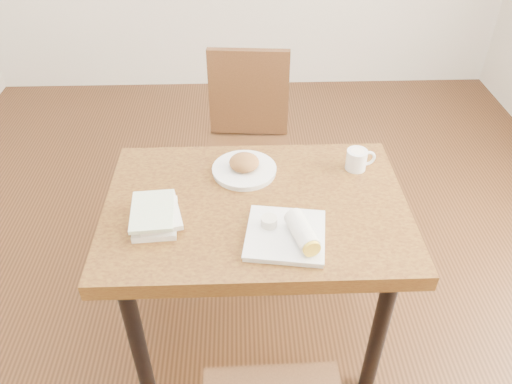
{
  "coord_description": "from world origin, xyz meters",
  "views": [
    {
      "loc": [
        -0.05,
        -1.37,
        1.89
      ],
      "look_at": [
        0.0,
        0.0,
        0.8
      ],
      "focal_mm": 35.0,
      "sensor_mm": 36.0,
      "label": 1
    }
  ],
  "objects_px": {
    "chair_far": "(248,135)",
    "table": "(256,222)",
    "coffee_mug": "(357,159)",
    "plate_scone": "(244,167)",
    "plate_burrito": "(290,234)",
    "book_stack": "(156,214)"
  },
  "relations": [
    {
      "from": "table",
      "to": "coffee_mug",
      "type": "relative_size",
      "value": 9.09
    },
    {
      "from": "table",
      "to": "book_stack",
      "type": "bearing_deg",
      "value": -166.5
    },
    {
      "from": "plate_scone",
      "to": "book_stack",
      "type": "relative_size",
      "value": 1.05
    },
    {
      "from": "coffee_mug",
      "to": "plate_burrito",
      "type": "height_order",
      "value": "plate_burrito"
    },
    {
      "from": "plate_scone",
      "to": "plate_burrito",
      "type": "bearing_deg",
      "value": -69.28
    },
    {
      "from": "chair_far",
      "to": "table",
      "type": "bearing_deg",
      "value": -88.97
    },
    {
      "from": "chair_far",
      "to": "book_stack",
      "type": "relative_size",
      "value": 4.03
    },
    {
      "from": "plate_scone",
      "to": "coffee_mug",
      "type": "bearing_deg",
      "value": 1.76
    },
    {
      "from": "coffee_mug",
      "to": "plate_burrito",
      "type": "xyz_separation_m",
      "value": [
        -0.29,
        -0.39,
        -0.02
      ]
    },
    {
      "from": "book_stack",
      "to": "plate_burrito",
      "type": "bearing_deg",
      "value": -13.69
    },
    {
      "from": "chair_far",
      "to": "coffee_mug",
      "type": "bearing_deg",
      "value": -54.66
    },
    {
      "from": "plate_scone",
      "to": "coffee_mug",
      "type": "relative_size",
      "value": 2.09
    },
    {
      "from": "table",
      "to": "coffee_mug",
      "type": "xyz_separation_m",
      "value": [
        0.4,
        0.2,
        0.14
      ]
    },
    {
      "from": "plate_scone",
      "to": "plate_burrito",
      "type": "height_order",
      "value": "plate_burrito"
    },
    {
      "from": "table",
      "to": "book_stack",
      "type": "height_order",
      "value": "book_stack"
    },
    {
      "from": "coffee_mug",
      "to": "book_stack",
      "type": "xyz_separation_m",
      "value": [
        -0.74,
        -0.28,
        -0.01
      ]
    },
    {
      "from": "table",
      "to": "book_stack",
      "type": "relative_size",
      "value": 4.57
    },
    {
      "from": "plate_burrito",
      "to": "book_stack",
      "type": "height_order",
      "value": "plate_burrito"
    },
    {
      "from": "chair_far",
      "to": "plate_burrito",
      "type": "relative_size",
      "value": 3.27
    },
    {
      "from": "chair_far",
      "to": "plate_scone",
      "type": "height_order",
      "value": "chair_far"
    },
    {
      "from": "table",
      "to": "plate_scone",
      "type": "relative_size",
      "value": 4.36
    },
    {
      "from": "table",
      "to": "plate_scone",
      "type": "bearing_deg",
      "value": 101.64
    }
  ]
}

